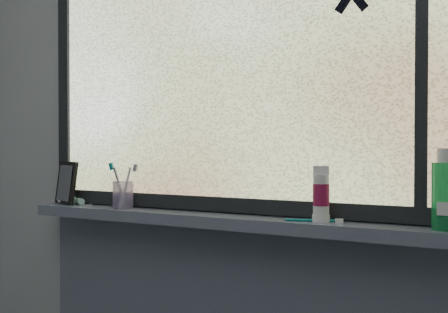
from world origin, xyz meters
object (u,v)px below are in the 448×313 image
at_px(vanity_mirror, 66,183).
at_px(mouthwash_bottle, 446,189).
at_px(toothbrush_cup, 123,195).
at_px(cream_tube, 321,192).

xyz_separation_m(vanity_mirror, mouthwash_bottle, (1.40, -0.00, 0.03)).
bearing_deg(toothbrush_cup, cream_tube, -0.13).
height_order(toothbrush_cup, mouthwash_bottle, mouthwash_bottle).
xyz_separation_m(vanity_mirror, toothbrush_cup, (0.29, -0.01, -0.04)).
xyz_separation_m(vanity_mirror, cream_tube, (1.05, -0.01, 0.01)).
bearing_deg(cream_tube, toothbrush_cup, 179.87).
distance_m(vanity_mirror, mouthwash_bottle, 1.40).
relative_size(toothbrush_cup, cream_tube, 0.82).
xyz_separation_m(toothbrush_cup, cream_tube, (0.76, -0.00, 0.04)).
relative_size(vanity_mirror, cream_tube, 1.40).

